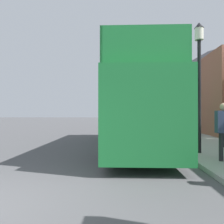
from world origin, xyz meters
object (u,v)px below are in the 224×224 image
object	(u,v)px
tour_bus	(134,109)
pedestrian_second	(224,126)
parked_car_ahead_of_bus	(137,125)
lamp_post_second	(162,88)
lamp_post_nearest	(199,63)

from	to	relation	value
tour_bus	pedestrian_second	size ratio (longest dim) A/B	5.86
parked_car_ahead_of_bus	lamp_post_second	world-z (taller)	lamp_post_second
tour_bus	lamp_post_nearest	world-z (taller)	lamp_post_nearest
tour_bus	lamp_post_nearest	bearing A→B (deg)	-46.38
pedestrian_second	lamp_post_second	size ratio (longest dim) A/B	0.38
lamp_post_second	lamp_post_nearest	bearing A→B (deg)	-88.42
tour_bus	pedestrian_second	world-z (taller)	tour_bus
tour_bus	pedestrian_second	distance (m)	4.70
tour_bus	parked_car_ahead_of_bus	world-z (taller)	tour_bus
tour_bus	lamp_post_second	world-z (taller)	lamp_post_second
pedestrian_second	lamp_post_nearest	xyz separation A→B (m)	(-0.26, 1.43, 2.31)
tour_bus	lamp_post_second	distance (m)	5.33
tour_bus	pedestrian_second	bearing A→B (deg)	-56.42
pedestrian_second	lamp_post_second	bearing A→B (deg)	93.10
tour_bus	parked_car_ahead_of_bus	distance (m)	7.57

